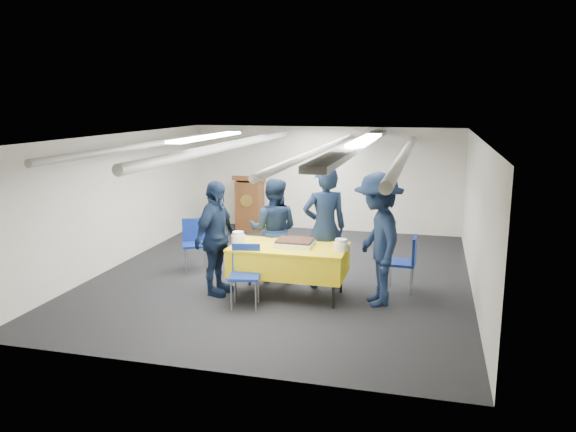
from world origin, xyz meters
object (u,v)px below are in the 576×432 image
(sheet_cake, at_px, (295,242))
(chair_near, at_px, (245,269))
(chair_right, at_px, (407,258))
(serving_table, at_px, (289,260))
(sailor_a, at_px, (325,228))
(chair_left, at_px, (195,239))
(sailor_c, at_px, (216,238))
(sailor_d, at_px, (378,239))
(podium, at_px, (250,203))
(sailor_b, at_px, (273,230))

(sheet_cake, relative_size, chair_near, 0.63)
(chair_near, height_order, chair_right, same)
(serving_table, relative_size, chair_near, 1.95)
(chair_near, distance_m, sailor_a, 1.46)
(chair_left, height_order, sailor_c, sailor_c)
(sheet_cake, xyz_separation_m, sailor_a, (0.35, 0.51, 0.13))
(sailor_c, relative_size, sailor_d, 0.91)
(podium, height_order, chair_left, podium)
(sailor_a, distance_m, sailor_c, 1.67)
(chair_left, bearing_deg, sheet_cake, -24.24)
(sailor_b, bearing_deg, sailor_c, 49.13)
(podium, xyz_separation_m, chair_right, (3.61, -3.40, -0.08))
(sheet_cake, relative_size, sailor_c, 0.32)
(chair_left, bearing_deg, sailor_a, -9.49)
(serving_table, distance_m, chair_near, 0.71)
(sheet_cake, relative_size, sailor_a, 0.29)
(sailor_a, relative_size, sailor_d, 1.00)
(sailor_c, bearing_deg, chair_left, 46.13)
(serving_table, bearing_deg, chair_left, 153.74)
(sailor_a, bearing_deg, sailor_b, -34.68)
(sheet_cake, height_order, podium, podium)
(serving_table, bearing_deg, sailor_c, -171.29)
(sheet_cake, xyz_separation_m, sailor_b, (-0.51, 0.66, 0.01))
(sailor_a, distance_m, sailor_d, 1.02)
(sailor_b, distance_m, sailor_d, 1.86)
(serving_table, bearing_deg, sailor_b, 121.70)
(sailor_b, bearing_deg, chair_near, 82.21)
(serving_table, bearing_deg, chair_near, -135.40)
(sailor_b, bearing_deg, chair_right, 173.62)
(sheet_cake, distance_m, sailor_d, 1.21)
(sheet_cake, bearing_deg, sailor_c, -169.60)
(podium, distance_m, sailor_d, 5.16)
(chair_left, xyz_separation_m, sailor_a, (2.34, -0.39, 0.41))
(podium, height_order, chair_right, podium)
(chair_right, relative_size, sailor_d, 0.46)
(chair_right, distance_m, sailor_c, 2.89)
(sailor_a, bearing_deg, podium, -80.44)
(sheet_cake, xyz_separation_m, sailor_d, (1.21, -0.03, 0.13))
(chair_right, xyz_separation_m, sailor_c, (-2.76, -0.80, 0.33))
(chair_right, bearing_deg, chair_left, 175.07)
(podium, xyz_separation_m, chair_near, (1.43, -4.54, -0.08))
(sailor_c, xyz_separation_m, sailor_d, (2.37, 0.18, 0.09))
(podium, height_order, sailor_c, sailor_c)
(serving_table, relative_size, sailor_d, 0.89)
(sailor_a, bearing_deg, chair_left, -34.07)
(serving_table, distance_m, sailor_c, 1.13)
(chair_near, bearing_deg, sailor_b, 86.65)
(serving_table, relative_size, sailor_c, 0.99)
(chair_right, height_order, chair_left, same)
(podium, xyz_separation_m, chair_left, (0.02, -3.09, -0.08))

